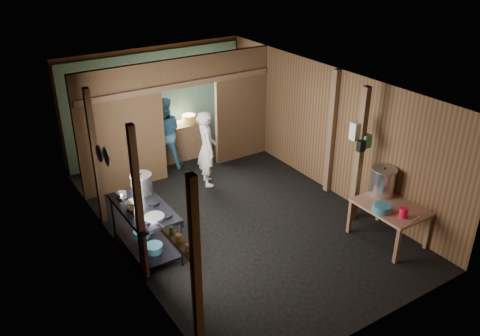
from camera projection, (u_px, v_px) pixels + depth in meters
floor at (234, 215)px, 9.57m from camera, size 4.50×7.00×0.00m
ceiling at (234, 85)px, 8.42m from camera, size 4.50×7.00×0.00m
wall_back at (155, 102)px, 11.64m from camera, size 4.50×0.00×2.60m
wall_front at (379, 249)px, 6.36m from camera, size 4.50×0.00×2.60m
wall_left at (115, 186)px, 7.91m from camera, size 0.00×7.00×2.60m
wall_right at (327, 129)px, 10.09m from camera, size 0.00×7.00×2.60m
partition_left at (121, 131)px, 10.02m from camera, size 1.85×0.10×2.60m
partition_right at (241, 105)px, 11.42m from camera, size 1.35×0.10×2.60m
partition_header at (188, 71)px, 10.34m from camera, size 1.30×0.10×0.60m
turquoise_panel at (156, 105)px, 11.62m from camera, size 4.40×0.06×2.50m
back_counter at (179, 141)px, 11.76m from camera, size 1.20×0.50×0.85m
wall_clock at (165, 77)px, 11.42m from camera, size 0.20×0.03×0.20m
post_left_a at (196, 270)px, 5.98m from camera, size 0.10×0.12×2.60m
post_left_b at (138, 206)px, 7.34m from camera, size 0.10×0.12×2.60m
post_left_c at (95, 158)px, 8.85m from camera, size 0.10×0.12×2.60m
post_right at (331, 133)px, 9.91m from camera, size 0.10×0.12×2.60m
post_free at (359, 156)px, 8.92m from camera, size 0.12×0.12×2.60m
cross_beam at (179, 85)px, 10.29m from camera, size 4.40×0.12×0.12m
pan_lid_big at (106, 157)px, 8.07m from camera, size 0.03×0.34×0.34m
pan_lid_small at (99, 154)px, 8.42m from camera, size 0.03×0.30×0.30m
wall_shelf at (179, 242)px, 6.33m from camera, size 0.14×0.80×0.03m
jar_white at (188, 248)px, 6.11m from camera, size 0.07×0.07×0.10m
jar_yellow at (179, 238)px, 6.30m from camera, size 0.08×0.08×0.10m
jar_green at (171, 230)px, 6.46m from camera, size 0.06×0.06×0.10m
bag_white at (357, 131)px, 8.74m from camera, size 0.22×0.15×0.32m
bag_green at (366, 141)px, 8.77m from camera, size 0.16×0.12×0.24m
bag_black at (361, 146)px, 8.71m from camera, size 0.14×0.10×0.20m
gas_range at (146, 229)px, 8.33m from camera, size 0.77×1.50×0.88m
prep_table at (388, 223)px, 8.68m from camera, size 0.85×1.17×0.69m
stove_pot_large at (142, 184)px, 8.48m from camera, size 0.50×0.50×0.37m
stove_pot_med at (135, 207)px, 7.96m from camera, size 0.25×0.25×0.21m
stove_saucepan at (122, 194)px, 8.42m from camera, size 0.15×0.15×0.09m
frying_pan at (154, 217)px, 7.78m from camera, size 0.34×0.55×0.07m
blue_tub_front at (154, 248)px, 8.20m from camera, size 0.30×0.30×0.12m
blue_tub_back at (142, 234)px, 8.59m from camera, size 0.29×0.29×0.11m
stock_pot at (383, 182)px, 8.80m from camera, size 0.57×0.57×0.53m
wash_basin at (382, 208)px, 8.35m from camera, size 0.39×0.39×0.12m
pink_bucket at (404, 213)px, 8.16m from camera, size 0.18×0.18×0.17m
knife at (415, 220)px, 8.12m from camera, size 0.30×0.07×0.01m
yellow_tub at (189, 119)px, 11.67m from camera, size 0.32×0.32×0.18m
red_cup at (167, 124)px, 11.41m from camera, size 0.13×0.13×0.15m
cook at (207, 148)px, 10.40m from camera, size 0.55×0.69×1.64m
worker_back at (164, 133)px, 11.10m from camera, size 1.01×0.91×1.69m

